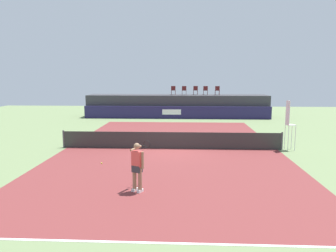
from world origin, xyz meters
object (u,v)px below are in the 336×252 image
(spectator_chair_left, at_px, (184,90))
(net_post_near, at_px, (64,139))
(tennis_ball, at_px, (102,163))
(spectator_chair_right, at_px, (206,90))
(spectator_chair_far_right, at_px, (217,90))
(spectator_chair_center, at_px, (196,90))
(net_post_far, at_px, (282,141))
(umpire_chair, at_px, (289,122))
(tennis_player, at_px, (137,165))
(spectator_chair_far_left, at_px, (173,90))

(spectator_chair_left, bearing_deg, net_post_near, -114.31)
(tennis_ball, bearing_deg, spectator_chair_right, 72.46)
(spectator_chair_left, relative_size, spectator_chair_far_right, 1.00)
(spectator_chair_center, height_order, net_post_near, spectator_chair_center)
(net_post_far, bearing_deg, umpire_chair, -3.40)
(tennis_player, bearing_deg, umpire_chair, 44.15)
(spectator_chair_left, height_order, spectator_chair_center, same)
(spectator_chair_left, xyz_separation_m, tennis_ball, (-3.80, -18.77, -2.66))
(tennis_player, distance_m, tennis_ball, 4.41)
(spectator_chair_left, distance_m, spectator_chair_right, 2.14)
(spectator_chair_center, bearing_deg, spectator_chair_far_right, -7.70)
(spectator_chair_far_right, bearing_deg, net_post_near, -123.81)
(spectator_chair_far_left, relative_size, spectator_chair_left, 1.00)
(spectator_chair_center, height_order, net_post_far, spectator_chair_center)
(spectator_chair_far_right, distance_m, tennis_player, 23.03)
(spectator_chair_center, relative_size, spectator_chair_right, 1.00)
(spectator_chair_far_right, xyz_separation_m, net_post_near, (-10.19, -15.22, -2.19))
(net_post_near, distance_m, net_post_far, 12.40)
(spectator_chair_far_left, height_order, net_post_far, spectator_chair_far_left)
(tennis_player, xyz_separation_m, tennis_ball, (-2.23, 3.69, -0.92))
(spectator_chair_far_left, distance_m, spectator_chair_right, 3.23)
(umpire_chair, bearing_deg, net_post_far, 176.60)
(net_post_far, distance_m, tennis_ball, 9.98)
(spectator_chair_left, xyz_separation_m, spectator_chair_center, (1.15, 0.27, 0.00))
(net_post_near, xyz_separation_m, tennis_ball, (3.08, -3.53, -0.46))
(spectator_chair_right, height_order, net_post_near, spectator_chair_right)
(net_post_near, relative_size, tennis_player, 0.56)
(spectator_chair_far_left, xyz_separation_m, umpire_chair, (6.93, -15.39, -1.11))
(spectator_chair_center, distance_m, tennis_player, 22.96)
(spectator_chair_far_right, xyz_separation_m, tennis_ball, (-7.11, -18.75, -2.66))
(spectator_chair_center, bearing_deg, net_post_far, -74.28)
(spectator_chair_far_left, relative_size, tennis_player, 0.50)
(spectator_chair_right, height_order, tennis_player, spectator_chair_right)
(net_post_near, height_order, tennis_ball, net_post_near)
(spectator_chair_center, height_order, tennis_player, spectator_chair_center)
(spectator_chair_far_left, height_order, tennis_player, spectator_chair_far_left)
(spectator_chair_far_left, xyz_separation_m, net_post_far, (6.61, -15.37, -2.19))
(spectator_chair_center, distance_m, spectator_chair_right, 1.02)
(umpire_chair, bearing_deg, spectator_chair_left, 110.94)
(net_post_far, height_order, tennis_player, tennis_player)
(spectator_chair_center, xyz_separation_m, net_post_near, (-8.03, -15.51, -2.19))
(spectator_chair_left, relative_size, tennis_ball, 13.06)
(spectator_chair_far_left, relative_size, umpire_chair, 0.32)
(net_post_near, bearing_deg, tennis_ball, -48.89)
(spectator_chair_center, bearing_deg, net_post_near, -117.38)
(tennis_ball, bearing_deg, net_post_near, 131.11)
(umpire_chair, bearing_deg, spectator_chair_right, 103.59)
(spectator_chair_center, distance_m, umpire_chair, 16.26)
(spectator_chair_far_left, bearing_deg, net_post_near, -110.65)
(spectator_chair_far_left, bearing_deg, umpire_chair, -65.75)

